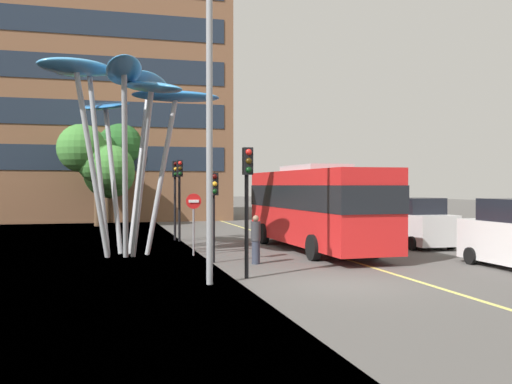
# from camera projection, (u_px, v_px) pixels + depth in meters

# --- Properties ---
(ground) EXTENTS (120.00, 240.00, 0.10)m
(ground) POSITION_uv_depth(u_px,v_px,m) (320.00, 287.00, 15.84)
(ground) COLOR #54514F
(red_bus) EXTENTS (2.93, 10.80, 3.60)m
(red_bus) POSITION_uv_depth(u_px,v_px,m) (315.00, 204.00, 24.18)
(red_bus) COLOR red
(red_bus) RESTS_ON ground
(leaf_sculpture) EXTENTS (7.24, 8.46, 7.77)m
(leaf_sculpture) POSITION_uv_depth(u_px,v_px,m) (122.00, 95.00, 22.46)
(leaf_sculpture) COLOR #9EA0A5
(leaf_sculpture) RESTS_ON ground
(traffic_light_kerb_near) EXTENTS (0.28, 0.42, 3.87)m
(traffic_light_kerb_near) POSITION_uv_depth(u_px,v_px,m) (247.00, 184.00, 16.93)
(traffic_light_kerb_near) COLOR black
(traffic_light_kerb_near) RESTS_ON ground
(traffic_light_kerb_far) EXTENTS (0.28, 0.42, 3.21)m
(traffic_light_kerb_far) POSITION_uv_depth(u_px,v_px,m) (214.00, 197.00, 20.37)
(traffic_light_kerb_far) COLOR black
(traffic_light_kerb_far) RESTS_ON ground
(traffic_light_island_mid) EXTENTS (0.28, 0.42, 3.98)m
(traffic_light_island_mid) POSITION_uv_depth(u_px,v_px,m) (180.00, 183.00, 28.13)
(traffic_light_island_mid) COLOR black
(traffic_light_island_mid) RESTS_ON ground
(traffic_light_opposite) EXTENTS (0.28, 0.42, 3.96)m
(traffic_light_opposite) POSITION_uv_depth(u_px,v_px,m) (175.00, 183.00, 28.68)
(traffic_light_opposite) COLOR black
(traffic_light_opposite) RESTS_ON ground
(car_parked_mid) EXTENTS (2.04, 4.16, 2.20)m
(car_parked_mid) POSITION_uv_depth(u_px,v_px,m) (416.00, 224.00, 25.79)
(car_parked_mid) COLOR silver
(car_parked_mid) RESTS_ON ground
(car_parked_far) EXTENTS (2.09, 3.99, 2.31)m
(car_parked_far) POSITION_uv_depth(u_px,v_px,m) (364.00, 215.00, 31.81)
(car_parked_far) COLOR #2D5138
(car_parked_far) RESTS_ON ground
(car_side_street) EXTENTS (1.92, 4.02, 2.00)m
(car_side_street) POSITION_uv_depth(u_px,v_px,m) (317.00, 213.00, 37.18)
(car_side_street) COLOR gray
(car_side_street) RESTS_ON ground
(car_far_side) EXTENTS (1.97, 4.35, 2.28)m
(car_far_side) POSITION_uv_depth(u_px,v_px,m) (293.00, 208.00, 43.12)
(car_far_side) COLOR navy
(car_far_side) RESTS_ON ground
(street_lamp) EXTENTS (1.61, 0.44, 8.59)m
(street_lamp) POSITION_uv_depth(u_px,v_px,m) (221.00, 92.00, 16.04)
(street_lamp) COLOR gray
(street_lamp) RESTS_ON ground
(tree_pavement_near) EXTENTS (5.18, 5.32, 6.82)m
(tree_pavement_near) POSITION_uv_depth(u_px,v_px,m) (101.00, 163.00, 38.87)
(tree_pavement_near) COLOR brown
(tree_pavement_near) RESTS_ON ground
(tree_pavement_far) EXTENTS (4.58, 4.46, 7.61)m
(tree_pavement_far) POSITION_uv_depth(u_px,v_px,m) (113.00, 150.00, 42.96)
(tree_pavement_far) COLOR brown
(tree_pavement_far) RESTS_ON ground
(pedestrian) EXTENTS (0.34, 0.34, 1.71)m
(pedestrian) POSITION_uv_depth(u_px,v_px,m) (256.00, 240.00, 20.14)
(pedestrian) COLOR #2D3342
(pedestrian) RESTS_ON ground
(no_entry_sign) EXTENTS (0.60, 0.12, 2.44)m
(no_entry_sign) POSITION_uv_depth(u_px,v_px,m) (194.00, 214.00, 22.47)
(no_entry_sign) COLOR gray
(no_entry_sign) RESTS_ON ground
(backdrop_building) EXTENTS (24.59, 12.05, 26.20)m
(backdrop_building) POSITION_uv_depth(u_px,v_px,m) (71.00, 59.00, 47.08)
(backdrop_building) COLOR brown
(backdrop_building) RESTS_ON ground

